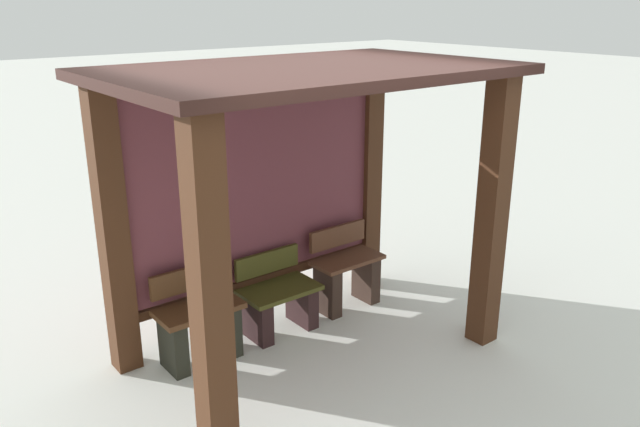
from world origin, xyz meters
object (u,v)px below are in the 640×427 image
Objects in this scene: bench_left_inside at (199,324)px; bench_center_inside at (278,301)px; bench_right_inside at (346,274)px; bus_shelter at (293,156)px.

bench_left_inside is 0.79m from bench_center_inside.
bench_center_inside is 0.79m from bench_right_inside.
bench_left_inside is at bearing 180.00° from bench_right_inside.
bus_shelter is 1.55m from bench_right_inside.
bus_shelter is 4.29× the size of bench_center_inside.
bench_center_inside is (0.78, 0.00, -0.04)m from bench_left_inside.
bench_right_inside is at bearing -0.22° from bench_center_inside.
bus_shelter is 3.92× the size of bench_left_inside.
bench_left_inside is at bearing -179.78° from bench_center_inside.
bench_right_inside is (0.78, -0.00, 0.04)m from bench_center_inside.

